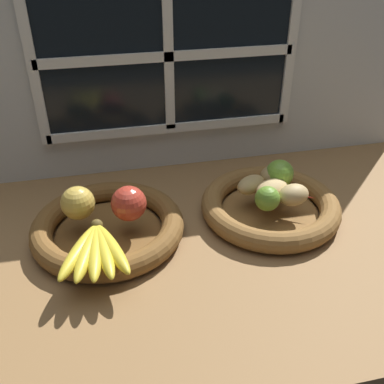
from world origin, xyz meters
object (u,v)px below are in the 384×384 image
Objects in this scene: fruit_bowl_right at (270,206)px; potato_oblong at (251,185)px; potato_large at (272,189)px; apple_golden_left at (78,203)px; lime_near at (267,199)px; chili_pepper at (284,193)px; lime_far at (279,174)px; potato_back at (274,176)px; potato_small at (293,195)px; fruit_bowl_left at (108,227)px; apple_red_right at (129,203)px; banana_bunch_front at (96,250)px.

fruit_bowl_right is 4.16× the size of potato_oblong.
apple_golden_left is at bearing 177.94° from potato_large.
lime_near is 0.37× the size of chili_pepper.
chili_pepper is at bearing -97.70° from lime_far.
potato_back reaches higher than potato_small.
potato_small is at bearing -41.42° from potato_oblong.
fruit_bowl_left is 34.22cm from potato_oblong.
apple_golden_left reaches higher than potato_small.
potato_large is at bearing -158.33° from chili_pepper.
fruit_bowl_right is at bearing 135.00° from potato_small.
potato_small is (36.50, -2.42, -1.39)cm from apple_red_right.
potato_small is (44.07, 8.53, 0.96)cm from banana_bunch_front.
fruit_bowl_left is at bearing -173.95° from lime_far.
banana_bunch_front is 3.24× the size of lime_near.
fruit_bowl_right is 6.94cm from potato_oblong.
potato_large is at bearing 135.00° from potato_small.
fruit_bowl_left is 4.67× the size of potato_small.
potato_back is at bearing 7.05° from fruit_bowl_left.
lime_far reaches higher than fruit_bowl_right.
lime_far is at bearing 20.62° from banana_bunch_front.
lime_near is at bearing -115.28° from chili_pepper.
banana_bunch_front is 2.17× the size of potato_large.
fruit_bowl_left is 4.98× the size of lime_far.
lime_near is at bearing -123.69° from potato_large.
lime_near is (37.56, 7.77, 1.35)cm from banana_bunch_front.
fruit_bowl_right is at bearing 16.69° from banana_bunch_front.
potato_small reaches higher than banana_bunch_front.
potato_back is at bearing 9.90° from apple_red_right.
apple_red_right reaches higher than lime_near.
banana_bunch_front is at bearing -77.75° from apple_golden_left.
potato_oblong is (36.41, 15.29, 0.59)cm from banana_bunch_front.
potato_large is 5.67cm from lime_far.
chili_pepper is at bearing 15.21° from banana_bunch_front.
fruit_bowl_left is 1.85× the size of banana_bunch_front.
lime_near reaches higher than banana_bunch_front.
fruit_bowl_right is 2.19× the size of chili_pepper.
chili_pepper reaches higher than fruit_bowl_right.
banana_bunch_front is 46.90cm from lime_far.
chili_pepper reaches higher than fruit_bowl_left.
apple_golden_left is at bearing 165.41° from apple_red_right.
fruit_bowl_left is at bearing -15.46° from apple_golden_left.
chili_pepper is (-0.64, -4.75, -2.44)cm from lime_far.
potato_large is (37.80, -0.00, 4.72)cm from fruit_bowl_left.
apple_golden_left is 46.92cm from lime_far.
chili_pepper is at bearing -7.95° from fruit_bowl_right.
lime_far is (36.29, 5.55, -0.44)cm from apple_red_right.
potato_back reaches higher than fruit_bowl_right.
apple_golden_left is (-5.63, 1.56, 6.30)cm from fruit_bowl_left.
potato_back is 0.98× the size of lime_far.
apple_golden_left is 0.94× the size of potato_oblong.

